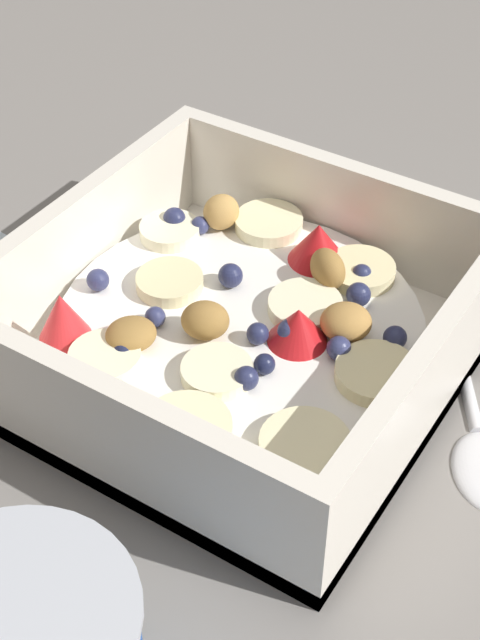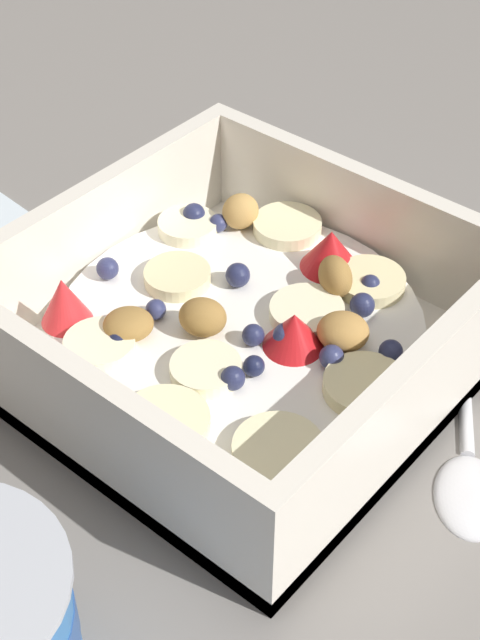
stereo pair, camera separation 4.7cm
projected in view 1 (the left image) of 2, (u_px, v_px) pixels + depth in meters
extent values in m
plane|color=gray|center=(190.00, 371.00, 0.48)|extent=(2.40, 2.40, 0.00)
cube|color=white|center=(240.00, 357.00, 0.48)|extent=(0.21, 0.21, 0.01)
cube|color=white|center=(335.00, 215.00, 0.53)|extent=(0.21, 0.01, 0.07)
cube|color=white|center=(116.00, 442.00, 0.40)|extent=(0.21, 0.01, 0.07)
cube|color=white|center=(425.00, 391.00, 0.43)|extent=(0.01, 0.19, 0.07)
cube|color=white|center=(84.00, 248.00, 0.50)|extent=(0.01, 0.19, 0.07)
cylinder|color=white|center=(240.00, 335.00, 0.47)|extent=(0.18, 0.18, 0.02)
cylinder|color=#F4EAB7|center=(187.00, 428.00, 0.41)|extent=(0.05, 0.05, 0.01)
cylinder|color=#F4EAB7|center=(305.00, 445.00, 0.40)|extent=(0.04, 0.04, 0.01)
cylinder|color=#F4EAB7|center=(269.00, 223.00, 0.52)|extent=(0.04, 0.04, 0.01)
cylinder|color=#F7EFC6|center=(305.00, 306.00, 0.47)|extent=(0.05, 0.05, 0.01)
cylinder|color=#F7EFC6|center=(170.00, 231.00, 0.52)|extent=(0.04, 0.04, 0.01)
cylinder|color=#F7EFC6|center=(217.00, 372.00, 0.44)|extent=(0.04, 0.04, 0.01)
cylinder|color=#F7EFC6|center=(105.00, 358.00, 0.44)|extent=(0.05, 0.05, 0.01)
cylinder|color=beige|center=(377.00, 373.00, 0.44)|extent=(0.05, 0.05, 0.01)
cylinder|color=beige|center=(170.00, 282.00, 0.48)|extent=(0.03, 0.03, 0.01)
cylinder|color=beige|center=(360.00, 271.00, 0.49)|extent=(0.05, 0.05, 0.01)
cone|color=red|center=(298.00, 325.00, 0.45)|extent=(0.04, 0.04, 0.02)
cone|color=red|center=(63.00, 316.00, 0.45)|extent=(0.03, 0.03, 0.03)
cone|color=red|center=(318.00, 243.00, 0.50)|extent=(0.04, 0.04, 0.02)
sphere|color=navy|center=(103.00, 276.00, 0.48)|extent=(0.01, 0.01, 0.01)
sphere|color=#191E3D|center=(124.00, 348.00, 0.45)|extent=(0.01, 0.01, 0.01)
sphere|color=#23284C|center=(174.00, 219.00, 0.52)|extent=(0.01, 0.01, 0.01)
sphere|color=navy|center=(155.00, 317.00, 0.46)|extent=(0.01, 0.01, 0.01)
sphere|color=navy|center=(291.00, 331.00, 0.45)|extent=(0.01, 0.01, 0.01)
sphere|color=#23284C|center=(395.00, 338.00, 0.45)|extent=(0.01, 0.01, 0.01)
sphere|color=#23284C|center=(246.00, 378.00, 0.43)|extent=(0.01, 0.01, 0.01)
sphere|color=navy|center=(339.00, 348.00, 0.44)|extent=(0.01, 0.01, 0.01)
sphere|color=navy|center=(200.00, 225.00, 0.52)|extent=(0.01, 0.01, 0.01)
sphere|color=#23284C|center=(231.00, 276.00, 0.48)|extent=(0.01, 0.01, 0.01)
sphere|color=#191E3D|center=(265.00, 364.00, 0.44)|extent=(0.01, 0.01, 0.01)
sphere|color=#23284C|center=(258.00, 334.00, 0.45)|extent=(0.01, 0.01, 0.01)
sphere|color=#23284C|center=(362.00, 274.00, 0.49)|extent=(0.01, 0.01, 0.01)
sphere|color=#23284C|center=(358.00, 295.00, 0.47)|extent=(0.01, 0.01, 0.01)
ellipsoid|color=olive|center=(328.00, 269.00, 0.48)|extent=(0.03, 0.03, 0.02)
ellipsoid|color=olive|center=(131.00, 334.00, 0.45)|extent=(0.03, 0.03, 0.01)
ellipsoid|color=tan|center=(221.00, 212.00, 0.52)|extent=(0.02, 0.03, 0.02)
ellipsoid|color=#AD7F42|center=(346.00, 322.00, 0.45)|extent=(0.03, 0.03, 0.02)
ellipsoid|color=olive|center=(202.00, 324.00, 0.45)|extent=(0.03, 0.03, 0.02)
cylinder|color=silver|center=(456.00, 337.00, 0.50)|extent=(0.07, 0.11, 0.01)
cylinder|color=#B7BCC6|center=(9.00, 616.00, 0.30)|extent=(0.09, 0.09, 0.00)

